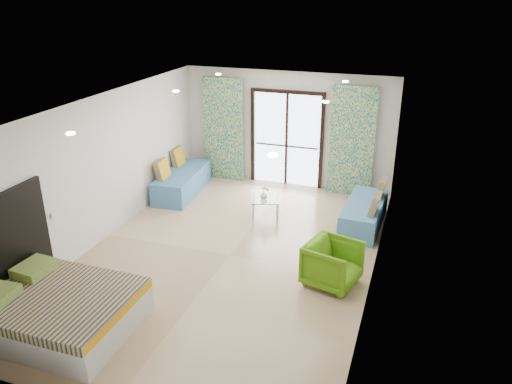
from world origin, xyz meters
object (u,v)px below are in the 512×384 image
(bed, at_px, (60,311))
(coffee_table, at_px, (265,200))
(daybed_left, at_px, (181,181))
(daybed_right, at_px, (365,213))
(armchair, at_px, (333,262))

(bed, height_order, coffee_table, bed)
(daybed_left, bearing_deg, coffee_table, -18.29)
(daybed_left, relative_size, daybed_right, 1.08)
(bed, relative_size, armchair, 2.47)
(coffee_table, bearing_deg, bed, -109.25)
(armchair, bearing_deg, bed, 139.53)
(coffee_table, relative_size, armchair, 0.90)
(daybed_left, relative_size, coffee_table, 2.72)
(bed, bearing_deg, armchair, 34.78)
(bed, relative_size, coffee_table, 2.74)
(daybed_left, xyz_separation_m, armchair, (4.03, -2.65, 0.11))
(daybed_left, height_order, armchair, daybed_left)
(daybed_left, bearing_deg, armchair, -38.45)
(coffee_table, height_order, armchair, armchair)
(daybed_left, distance_m, daybed_right, 4.25)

